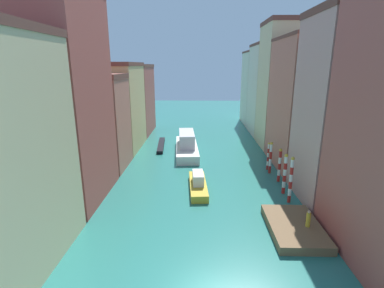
{
  "coord_description": "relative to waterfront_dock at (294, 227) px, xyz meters",
  "views": [
    {
      "loc": [
        -0.27,
        -14.9,
        13.77
      ],
      "look_at": [
        -1.43,
        29.74,
        1.5
      ],
      "focal_mm": 26.91,
      "sensor_mm": 36.0,
      "label": 1
    }
  ],
  "objects": [
    {
      "name": "building_left_3",
      "position": [
        -21.96,
        25.38,
        6.77
      ],
      "size": [
        7.54,
        11.59,
        14.24
      ],
      "color": "#DBB77A",
      "rests_on": "ground"
    },
    {
      "name": "mooring_pole_3",
      "position": [
        1.13,
        13.87,
        1.81
      ],
      "size": [
        0.37,
        0.37,
        4.23
      ],
      "color": "red",
      "rests_on": "ground"
    },
    {
      "name": "building_right_5",
      "position": [
        6.13,
        48.12,
        8.12
      ],
      "size": [
        7.54,
        10.59,
        16.94
      ],
      "color": "beige",
      "rests_on": "ground"
    },
    {
      "name": "building_right_2",
      "position": [
        6.13,
        17.32,
        8.39
      ],
      "size": [
        7.54,
        11.98,
        17.48
      ],
      "color": "#C6705B",
      "rests_on": "ground"
    },
    {
      "name": "building_left_2",
      "position": [
        -21.96,
        15.7,
        6.01
      ],
      "size": [
        7.54,
        7.44,
        12.71
      ],
      "color": "#C6705B",
      "rests_on": "ground"
    },
    {
      "name": "motorboat_0",
      "position": [
        -8.29,
        8.42,
        0.31
      ],
      "size": [
        2.3,
        7.4,
        2.02
      ],
      "color": "gold",
      "rests_on": "ground"
    },
    {
      "name": "mooring_pole_0",
      "position": [
        1.17,
        5.42,
        2.18
      ],
      "size": [
        0.37,
        0.37,
        4.97
      ],
      "color": "red",
      "rests_on": "ground"
    },
    {
      "name": "building_right_1",
      "position": [
        6.13,
        6.72,
        9.15
      ],
      "size": [
        7.54,
        8.65,
        19.0
      ],
      "color": "tan",
      "rests_on": "ground"
    },
    {
      "name": "waterfront_dock",
      "position": [
        0.0,
        0.0,
        0.0
      ],
      "size": [
        4.26,
        6.85,
        0.72
      ],
      "color": "brown",
      "rests_on": "ground"
    },
    {
      "name": "mooring_pole_4",
      "position": [
        1.12,
        15.17,
        1.59
      ],
      "size": [
        0.28,
        0.28,
        3.82
      ],
      "color": "red",
      "rests_on": "ground"
    },
    {
      "name": "vaporetto_white",
      "position": [
        -10.21,
        22.5,
        0.95
      ],
      "size": [
        4.25,
        12.53,
        3.48
      ],
      "color": "white",
      "rests_on": "ground"
    },
    {
      "name": "building_right_3",
      "position": [
        6.13,
        27.91,
        10.06
      ],
      "size": [
        7.54,
        9.05,
        20.81
      ],
      "color": "beige",
      "rests_on": "ground"
    },
    {
      "name": "building_left_1",
      "position": [
        -21.96,
        6.23,
        10.28
      ],
      "size": [
        7.54,
        10.67,
        21.26
      ],
      "color": "#B25147",
      "rests_on": "ground"
    },
    {
      "name": "mooring_pole_1",
      "position": [
        1.19,
        7.62,
        1.99
      ],
      "size": [
        0.39,
        0.39,
        4.59
      ],
      "color": "red",
      "rests_on": "ground"
    },
    {
      "name": "gondola_black",
      "position": [
        -14.87,
        26.16,
        -0.1
      ],
      "size": [
        1.75,
        9.27,
        0.53
      ],
      "color": "black",
      "rests_on": "ground"
    },
    {
      "name": "person_on_dock",
      "position": [
        0.94,
        -0.42,
        1.04
      ],
      "size": [
        0.36,
        0.36,
        1.47
      ],
      "color": "gold",
      "rests_on": "waterfront_dock"
    },
    {
      "name": "ground_plane",
      "position": [
        -7.92,
        17.34,
        -0.36
      ],
      "size": [
        154.0,
        154.0,
        0.0
      ],
      "primitive_type": "plane",
      "color": "#28756B"
    },
    {
      "name": "building_left_4",
      "position": [
        -21.96,
        37.18,
        6.63
      ],
      "size": [
        7.54,
        11.73,
        13.96
      ],
      "color": "#B25147",
      "rests_on": "ground"
    },
    {
      "name": "building_right_4",
      "position": [
        6.13,
        37.6,
        8.6
      ],
      "size": [
        7.54,
        10.36,
        17.89
      ],
      "color": "beige",
      "rests_on": "ground"
    },
    {
      "name": "mooring_pole_2",
      "position": [
        1.55,
        11.05,
        1.78
      ],
      "size": [
        0.37,
        0.37,
        4.17
      ],
      "color": "red",
      "rests_on": "ground"
    }
  ]
}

